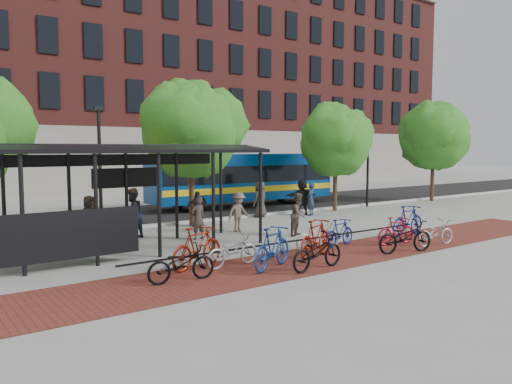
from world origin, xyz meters
TOP-DOWN VIEW (x-y plane):
  - ground at (0.00, 0.00)m, footprint 160.00×160.00m
  - asphalt_street at (0.00, 8.00)m, footprint 160.00×8.00m
  - curb at (0.00, 4.00)m, footprint 160.00×0.25m
  - brick_strip at (-2.00, -5.00)m, footprint 24.00×3.00m
  - bike_rack_rail at (-3.30, -4.10)m, footprint 12.00×0.05m
  - building_brick at (10.00, 26.00)m, footprint 55.00×14.00m
  - bus_shelter at (-8.13, -0.48)m, footprint 10.60×3.07m
  - tree_b at (-2.90, 3.35)m, footprint 5.15×4.20m
  - tree_c at (6.09, 3.35)m, footprint 4.66×3.80m
  - tree_d at (15.10, 3.35)m, footprint 5.39×4.40m
  - lamp_post_left at (-7.00, 3.60)m, footprint 0.35×0.20m
  - lamp_post_right at (9.00, 3.60)m, footprint 0.35×0.20m
  - bus at (3.14, 8.09)m, footprint 11.66×3.17m
  - bike_0 at (-7.86, -4.93)m, footprint 1.89×0.79m
  - bike_1 at (-6.80, -3.91)m, footprint 2.12×1.18m
  - bike_2 at (-5.85, -4.30)m, footprint 1.85×0.76m
  - bike_3 at (-5.09, -5.22)m, footprint 2.11×1.36m
  - bike_4 at (-4.11, -6.05)m, footprint 2.05×0.88m
  - bike_5 at (-3.01, -4.80)m, footprint 2.10×1.24m
  - bike_6 at (-2.12, -3.95)m, footprint 1.84×0.86m
  - bike_7 at (-1.16, -4.04)m, footprint 1.70×0.75m
  - bike_8 at (-0.19, -6.08)m, footprint 2.18×1.20m
  - bike_9 at (0.73, -4.99)m, footprint 1.74×0.70m
  - bike_10 at (1.74, -5.93)m, footprint 1.79×0.78m
  - bike_11 at (2.61, -4.09)m, footprint 2.07×0.73m
  - pedestrian_0 at (-7.82, 2.50)m, footprint 0.97×0.83m
  - pedestrian_1 at (-4.48, 0.14)m, footprint 0.64×0.45m
  - pedestrian_2 at (-6.44, 1.73)m, footprint 1.18×1.09m
  - pedestrian_3 at (-2.23, 0.71)m, footprint 1.12×0.72m
  - pedestrian_4 at (-2.99, 2.84)m, footprint 0.98×0.56m
  - pedestrian_5 at (3.36, 3.06)m, footprint 1.82×0.98m
  - pedestrian_6 at (1.10, 3.66)m, footprint 1.01×0.80m
  - pedestrian_7 at (3.57, 2.63)m, footprint 0.74×0.66m
  - pedestrian_8 at (-0.85, -1.50)m, footprint 1.01×0.92m

SIDE VIEW (x-z plane):
  - ground at x=0.00m, z-range 0.00..0.00m
  - bike_rack_rail at x=-3.30m, z-range -0.47..0.47m
  - brick_strip at x=-2.00m, z-range 0.00..0.01m
  - asphalt_street at x=0.00m, z-range 0.00..0.01m
  - curb at x=0.00m, z-range 0.00..0.12m
  - bike_10 at x=1.74m, z-range 0.00..0.91m
  - bike_6 at x=-2.12m, z-range 0.00..0.93m
  - bike_2 at x=-5.85m, z-range 0.00..0.95m
  - bike_0 at x=-7.86m, z-range 0.00..0.97m
  - bike_7 at x=-1.16m, z-range 0.00..0.99m
  - bike_9 at x=0.73m, z-range 0.00..1.01m
  - bike_4 at x=-4.11m, z-range 0.00..1.05m
  - bike_8 at x=-0.19m, z-range 0.00..1.09m
  - bike_5 at x=-3.01m, z-range 0.00..1.22m
  - bike_11 at x=2.61m, z-range 0.00..1.22m
  - bike_1 at x=-6.80m, z-range 0.00..1.23m
  - bike_3 at x=-5.09m, z-range 0.00..1.23m
  - pedestrian_4 at x=-2.99m, z-range 0.00..1.58m
  - pedestrian_3 at x=-2.23m, z-range 0.00..1.65m
  - pedestrian_1 at x=-4.48m, z-range 0.00..1.65m
  - pedestrian_0 at x=-7.82m, z-range 0.00..1.69m
  - pedestrian_7 at x=3.57m, z-range 0.00..1.69m
  - pedestrian_8 at x=-0.85m, z-range 0.00..1.70m
  - pedestrian_6 at x=1.10m, z-range 0.00..1.82m
  - pedestrian_5 at x=3.36m, z-range 0.00..1.88m
  - pedestrian_2 at x=-6.44m, z-range 0.00..1.94m
  - bus at x=3.14m, z-range 0.23..3.35m
  - lamp_post_left at x=-7.00m, z-range 0.18..5.31m
  - lamp_post_right at x=9.00m, z-range 0.18..5.31m
  - bus_shelter at x=-8.13m, z-range 1.20..4.80m
  - tree_c at x=6.09m, z-range 1.09..7.02m
  - tree_b at x=-2.90m, z-range 1.22..7.69m
  - tree_d at x=15.10m, z-range 1.19..7.74m
  - building_brick at x=10.00m, z-range 0.00..20.00m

